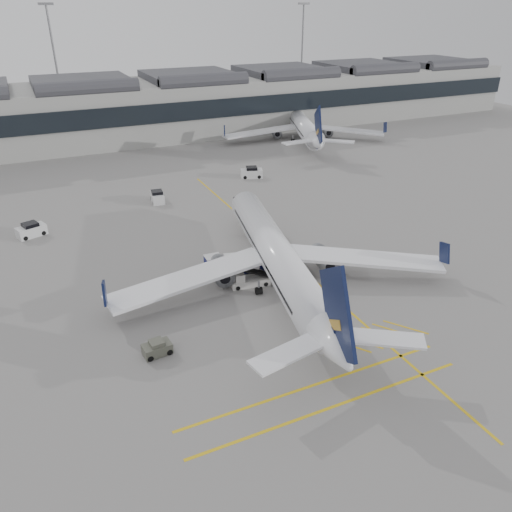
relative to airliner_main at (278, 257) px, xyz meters
name	(u,v)px	position (x,y,z in m)	size (l,w,h in m)	color
ground	(238,322)	(-6.35, -4.70, -2.90)	(220.00, 220.00, 0.00)	gray
terminal	(96,110)	(-6.35, 67.22, 3.24)	(200.00, 20.45, 12.40)	#9E9E99
light_masts	(72,60)	(-8.01, 81.30, 11.60)	(113.00, 0.60, 25.45)	slate
apron_markings	(284,255)	(3.65, 5.30, -2.89)	(0.25, 60.00, 0.01)	gold
airliner_main	(278,257)	(0.00, 0.00, 0.00)	(33.27, 36.69, 9.85)	white
airliner_far	(303,126)	(31.77, 50.37, -0.05)	(31.47, 34.87, 9.69)	white
belt_loader	(249,280)	(-2.75, 0.84, -2.32)	(4.90, 2.14, 1.95)	beige
baggage_cart_a	(271,262)	(0.51, 2.50, -1.81)	(2.30, 2.07, 2.03)	gray
baggage_cart_b	(245,266)	(-2.12, 3.24, -2.03)	(1.71, 1.49, 1.61)	gray
baggage_cart_c	(232,263)	(-3.19, 4.08, -1.89)	(2.10, 1.87, 1.88)	gray
baggage_cart_d	(213,264)	(-5.04, 4.86, -1.89)	(1.84, 1.54, 1.88)	gray
ramp_agent_a	(258,256)	(0.12, 4.90, -2.08)	(0.59, 0.39, 1.63)	orange
ramp_agent_b	(267,269)	(-0.35, 1.56, -2.02)	(0.85, 0.66, 1.75)	#DD480B
pushback_tug	(157,348)	(-14.03, -6.14, -2.33)	(2.37, 1.59, 1.26)	#55574A
safety_cone_nose	(255,205)	(6.77, 20.05, -2.65)	(0.36, 0.36, 0.50)	#F24C0A
safety_cone_engine	(315,258)	(6.05, 2.68, -2.67)	(0.32, 0.32, 0.45)	#F24C0A
service_van_left	(31,230)	(-21.85, 22.80, -2.13)	(3.68, 2.67, 1.70)	silver
service_van_mid	(157,197)	(-4.91, 27.77, -2.15)	(1.96, 3.39, 1.66)	silver
service_van_right	(252,173)	(11.89, 32.24, -2.10)	(3.81, 2.70, 1.77)	silver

